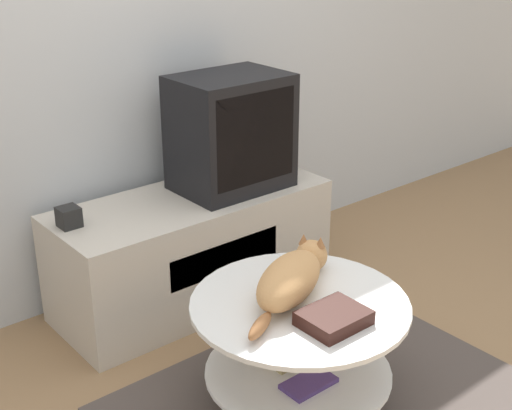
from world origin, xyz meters
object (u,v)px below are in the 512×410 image
at_px(cat, 292,277).
at_px(tv, 231,133).
at_px(speaker, 69,217).
at_px(dvd_box, 334,318).

bearing_deg(cat, tv, 38.89).
relative_size(tv, cat, 0.91).
bearing_deg(speaker, dvd_box, -71.56).
distance_m(speaker, dvd_box, 1.17).
height_order(dvd_box, cat, cat).
relative_size(speaker, dvd_box, 0.39).
height_order(tv, cat, tv).
distance_m(tv, speaker, 0.79).
bearing_deg(tv, cat, -114.54).
distance_m(tv, dvd_box, 1.15).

